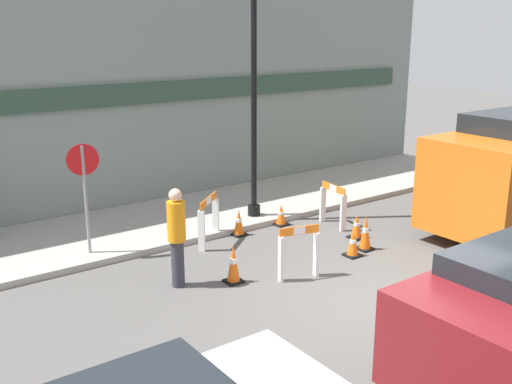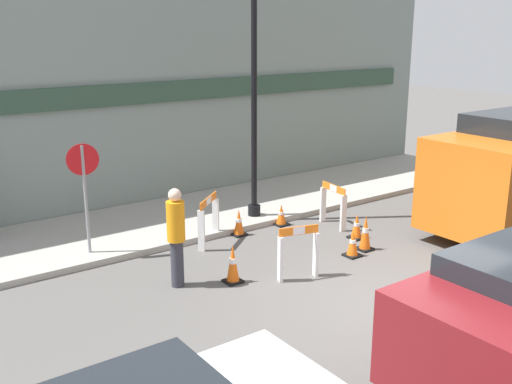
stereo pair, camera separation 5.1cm
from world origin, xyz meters
TOP-DOWN VIEW (x-y plane):
  - ground_plane at (0.00, 0.00)m, footprint 60.00×60.00m
  - sidewalk_slab at (0.00, 6.04)m, footprint 18.00×3.09m
  - storefront_facade at (0.00, 7.66)m, footprint 18.00×0.22m
  - streetlamp_post at (0.79, 5.03)m, footprint 0.44×0.44m
  - stop_sign at (-3.16, 5.00)m, footprint 0.59×0.15m
  - barricade_0 at (-0.52, 1.89)m, footprint 0.75×0.33m
  - barricade_1 at (1.97, 3.66)m, footprint 0.24×0.84m
  - barricade_2 at (-0.86, 4.35)m, footprint 0.83×0.71m
  - traffic_cone_0 at (1.82, 2.77)m, footprint 0.30×0.30m
  - traffic_cone_1 at (-1.55, 2.43)m, footprint 0.30×0.30m
  - traffic_cone_2 at (1.48, 2.19)m, footprint 0.30×0.30m
  - traffic_cone_3 at (1.03, 2.09)m, footprint 0.30×0.30m
  - traffic_cone_4 at (1.08, 4.40)m, footprint 0.30×0.30m
  - traffic_cone_5 at (-0.08, 4.40)m, footprint 0.30×0.30m
  - person_worker at (-2.40, 2.87)m, footprint 0.38×0.38m

SIDE VIEW (x-z plane):
  - ground_plane at x=0.00m, z-range 0.00..0.00m
  - sidewalk_slab at x=0.00m, z-range 0.00..0.13m
  - traffic_cone_4 at x=1.08m, z-range -0.01..0.47m
  - traffic_cone_3 at x=1.03m, z-range -0.01..0.52m
  - traffic_cone_0 at x=1.82m, z-range -0.01..0.53m
  - traffic_cone_5 at x=-0.08m, z-range -0.01..0.57m
  - traffic_cone_1 at x=-1.55m, z-range -0.01..0.69m
  - traffic_cone_2 at x=1.48m, z-range -0.01..0.71m
  - barricade_0 at x=-0.52m, z-range 0.03..1.01m
  - barricade_1 at x=1.97m, z-range 0.04..1.00m
  - barricade_2 at x=-0.86m, z-range 0.05..1.05m
  - person_worker at x=-2.40m, z-range 0.08..1.83m
  - stop_sign at x=-3.16m, z-range 0.49..2.63m
  - storefront_facade at x=0.00m, z-range 0.00..5.50m
  - streetlamp_post at x=0.79m, z-range 0.98..7.50m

